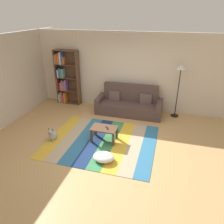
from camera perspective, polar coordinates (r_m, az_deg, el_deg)
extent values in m
plane|color=tan|center=(5.99, -1.11, -8.15)|extent=(14.00, 14.00, 0.00)
cube|color=beige|center=(7.72, 4.36, 10.63)|extent=(6.80, 0.10, 2.70)
cube|color=beige|center=(7.62, -24.98, 8.13)|extent=(0.10, 5.50, 2.70)
cube|color=gold|center=(6.52, -13.58, -5.86)|extent=(0.37, 2.46, 0.01)
cube|color=tan|center=(6.36, -10.66, -6.40)|extent=(0.37, 2.46, 0.01)
cube|color=teal|center=(6.22, -7.59, -6.94)|extent=(0.37, 2.46, 0.01)
cube|color=navy|center=(6.10, -4.39, -7.48)|extent=(0.37, 2.46, 0.01)
cube|color=#387F4C|center=(6.00, -1.06, -8.02)|extent=(0.37, 2.46, 0.01)
cube|color=gold|center=(5.92, 2.38, -8.54)|extent=(0.37, 2.46, 0.01)
cube|color=tan|center=(5.87, 5.91, -9.05)|extent=(0.37, 2.46, 0.01)
cube|color=teal|center=(5.83, 9.50, -9.53)|extent=(0.37, 2.46, 0.01)
cube|color=#4C3833|center=(7.52, 4.42, 0.90)|extent=(1.90, 0.80, 0.40)
cube|color=#4C3833|center=(7.60, 5.00, 5.23)|extent=(1.90, 0.20, 0.60)
cube|color=#4C3833|center=(7.73, -3.13, 2.30)|extent=(0.18, 0.80, 0.56)
cube|color=#4C3833|center=(7.38, 12.37, 0.53)|extent=(0.18, 0.80, 0.56)
cube|color=brown|center=(7.65, 0.74, 4.35)|extent=(0.42, 0.19, 0.36)
cube|color=brown|center=(7.47, 8.93, 3.48)|extent=(0.42, 0.19, 0.36)
cube|color=brown|center=(8.52, -14.34, 9.03)|extent=(0.04, 0.28, 2.04)
cube|color=brown|center=(8.13, -8.96, 8.74)|extent=(0.04, 0.28, 2.04)
cube|color=brown|center=(8.43, -11.30, 9.15)|extent=(0.90, 0.01, 2.04)
cube|color=brown|center=(8.64, -11.13, 2.53)|extent=(0.86, 0.28, 0.02)
cube|color=brown|center=(8.47, -11.41, 5.65)|extent=(0.86, 0.28, 0.02)
cube|color=brown|center=(8.32, -11.71, 8.90)|extent=(0.86, 0.28, 0.02)
cube|color=brown|center=(8.19, -12.02, 12.25)|extent=(0.86, 0.28, 0.02)
cube|color=brown|center=(8.10, -12.35, 15.70)|extent=(0.86, 0.28, 0.02)
cube|color=silver|center=(8.72, -13.69, 3.67)|extent=(0.04, 0.16, 0.31)
cube|color=#668C99|center=(8.70, -13.38, 3.91)|extent=(0.04, 0.19, 0.39)
cube|color=#668C99|center=(8.66, -13.20, 3.97)|extent=(0.03, 0.16, 0.43)
cube|color=red|center=(8.66, -12.89, 3.93)|extent=(0.03, 0.20, 0.41)
cube|color=red|center=(8.67, -12.55, 3.59)|extent=(0.05, 0.23, 0.30)
cube|color=orange|center=(8.63, -12.21, 3.89)|extent=(0.05, 0.24, 0.40)
cube|color=red|center=(8.55, -14.06, 7.18)|extent=(0.03, 0.19, 0.43)
cube|color=black|center=(8.52, -13.80, 7.17)|extent=(0.05, 0.18, 0.44)
cube|color=red|center=(8.54, -13.34, 6.78)|extent=(0.03, 0.24, 0.30)
cube|color=#668C99|center=(8.50, -13.21, 6.66)|extent=(0.03, 0.18, 0.29)
cube|color=orange|center=(8.47, -13.00, 6.94)|extent=(0.03, 0.18, 0.38)
cube|color=purple|center=(8.46, -12.68, 6.95)|extent=(0.04, 0.20, 0.38)
cube|color=#8C6647|center=(8.47, -12.35, 6.79)|extent=(0.03, 0.26, 0.32)
cube|color=#668C99|center=(8.43, -12.14, 7.06)|extent=(0.03, 0.24, 0.41)
cube|color=purple|center=(8.39, -11.96, 7.05)|extent=(0.03, 0.19, 0.43)
cube|color=black|center=(8.43, -14.32, 10.16)|extent=(0.04, 0.21, 0.35)
cube|color=silver|center=(8.42, -13.93, 9.96)|extent=(0.05, 0.22, 0.29)
cube|color=#334CB2|center=(8.38, -13.58, 10.18)|extent=(0.05, 0.22, 0.36)
cube|color=green|center=(8.36, -13.21, 10.04)|extent=(0.04, 0.23, 0.32)
cube|color=green|center=(8.33, -13.00, 10.04)|extent=(0.03, 0.22, 0.32)
cube|color=#668C99|center=(8.31, -12.77, 10.02)|extent=(0.05, 0.20, 0.32)
cube|color=orange|center=(8.31, -14.79, 13.35)|extent=(0.03, 0.17, 0.32)
cube|color=#8C6647|center=(8.30, -14.41, 13.56)|extent=(0.05, 0.23, 0.37)
cube|color=red|center=(8.30, -14.08, 13.49)|extent=(0.04, 0.26, 0.34)
cube|color=orange|center=(8.25, -13.89, 13.65)|extent=(0.03, 0.22, 0.40)
cube|color=#8C6647|center=(8.26, -13.58, 13.37)|extent=(0.03, 0.26, 0.30)
cube|color=silver|center=(8.22, -13.39, 13.78)|extent=(0.05, 0.23, 0.43)
cube|color=#334CB2|center=(8.20, -12.94, 13.66)|extent=(0.05, 0.26, 0.39)
cube|color=orange|center=(8.17, -12.67, 13.19)|extent=(0.03, 0.20, 0.27)
cube|color=#513826|center=(5.89, -2.12, -4.34)|extent=(0.71, 0.44, 0.04)
cube|color=#513826|center=(5.94, -5.53, -6.42)|extent=(0.06, 0.06, 0.36)
cube|color=#513826|center=(5.77, 0.34, -7.34)|extent=(0.06, 0.06, 0.36)
cube|color=#513826|center=(6.23, -4.33, -4.72)|extent=(0.06, 0.06, 0.36)
cube|color=#513826|center=(6.07, 1.26, -5.54)|extent=(0.06, 0.06, 0.36)
ellipsoid|color=white|center=(5.30, -2.24, -11.85)|extent=(0.52, 0.41, 0.18)
ellipsoid|color=#9E998E|center=(6.28, -15.34, -6.01)|extent=(0.22, 0.30, 0.26)
sphere|color=#9E998E|center=(6.12, -16.01, -5.10)|extent=(0.15, 0.15, 0.15)
ellipsoid|color=#474440|center=(6.08, -16.28, -5.45)|extent=(0.06, 0.07, 0.05)
ellipsoid|color=#474440|center=(6.13, -16.40, -4.51)|extent=(0.05, 0.04, 0.08)
ellipsoid|color=#474440|center=(6.08, -15.55, -4.66)|extent=(0.05, 0.04, 0.08)
sphere|color=#9E998E|center=(6.27, -16.32, -7.31)|extent=(0.06, 0.06, 0.06)
sphere|color=#9E998E|center=(6.21, -15.37, -7.51)|extent=(0.06, 0.06, 0.06)
cylinder|color=black|center=(7.74, 16.26, -0.91)|extent=(0.26, 0.26, 0.02)
cylinder|color=black|center=(7.42, 17.03, 4.78)|extent=(0.03, 0.03, 1.62)
cone|color=white|center=(7.18, 17.93, 11.35)|extent=(0.32, 0.32, 0.14)
cube|color=black|center=(5.85, -1.31, -4.27)|extent=(0.12, 0.15, 0.02)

